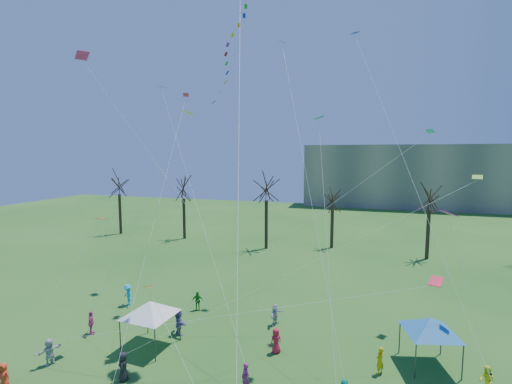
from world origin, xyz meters
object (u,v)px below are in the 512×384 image
(canopy_tent_white, at_px, (150,308))
(canopy_tent_blue, at_px, (430,325))
(big_box_kite, at_px, (235,52))
(distant_building, at_px, (433,176))

(canopy_tent_white, height_order, canopy_tent_blue, canopy_tent_white)
(canopy_tent_blue, bearing_deg, big_box_kite, -175.50)
(canopy_tent_blue, bearing_deg, canopy_tent_white, -170.30)
(big_box_kite, bearing_deg, canopy_tent_white, -159.15)
(canopy_tent_white, bearing_deg, canopy_tent_blue, 9.70)
(big_box_kite, bearing_deg, canopy_tent_blue, 4.50)
(distant_building, height_order, canopy_tent_white, distant_building)
(big_box_kite, xyz_separation_m, canopy_tent_white, (-5.34, -2.04, -16.61))
(big_box_kite, xyz_separation_m, canopy_tent_blue, (12.14, 0.96, -16.71))
(distant_building, distance_m, canopy_tent_white, 80.07)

